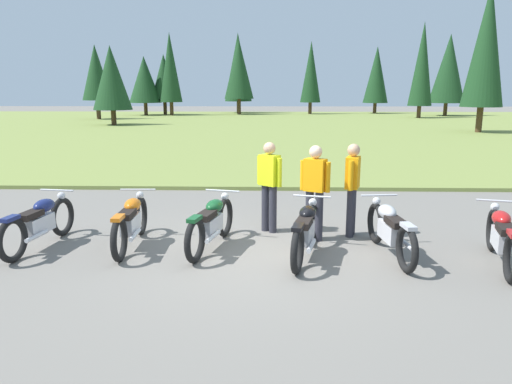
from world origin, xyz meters
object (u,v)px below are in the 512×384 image
motorcycle_red (502,237)px  rider_with_back_turned (352,184)px  motorcycle_navy (40,222)px  rider_near_row_end (315,187)px  rider_checking_bike (269,182)px  motorcycle_black (306,230)px  motorcycle_silver (390,229)px  motorcycle_british_green (211,223)px  motorcycle_orange (131,221)px

motorcycle_red → rider_with_back_turned: rider_with_back_turned is taller
motorcycle_navy → rider_near_row_end: bearing=6.8°
rider_checking_bike → rider_with_back_turned: bearing=-8.3°
motorcycle_black → motorcycle_silver: (1.34, 0.10, 0.00)m
rider_near_row_end → motorcycle_british_green: bearing=-164.0°
motorcycle_orange → motorcycle_silver: bearing=-4.7°
motorcycle_orange → motorcycle_red: bearing=-6.8°
rider_with_back_turned → motorcycle_black: bearing=-127.3°
motorcycle_british_green → motorcycle_red: 4.49m
motorcycle_red → motorcycle_black: bearing=175.1°
motorcycle_navy → rider_near_row_end: (4.60, 0.55, 0.51)m
rider_with_back_turned → rider_checking_bike: same height
motorcycle_navy → motorcycle_british_green: size_ratio=1.01×
motorcycle_silver → rider_checking_bike: rider_checking_bike is taller
motorcycle_orange → rider_near_row_end: bearing=8.4°
rider_checking_bike → motorcycle_red: bearing=-25.3°
motorcycle_silver → motorcycle_red: (1.58, -0.35, 0.00)m
rider_near_row_end → rider_with_back_turned: 0.74m
motorcycle_silver → motorcycle_red: 1.62m
motorcycle_orange → motorcycle_british_green: (1.36, -0.04, 0.00)m
motorcycle_silver → rider_with_back_turned: (-0.44, 1.08, 0.51)m
motorcycle_navy → motorcycle_orange: size_ratio=1.00×
motorcycle_orange → rider_near_row_end: 3.17m
motorcycle_british_green → motorcycle_silver: size_ratio=0.98×
motorcycle_black → rider_checking_bike: rider_checking_bike is taller
motorcycle_orange → rider_with_back_turned: bearing=11.0°
motorcycle_black → motorcycle_silver: 1.34m
motorcycle_british_green → motorcycle_orange: bearing=178.3°
motorcycle_silver → motorcycle_navy: bearing=177.4°
motorcycle_orange → motorcycle_red: size_ratio=1.02×
motorcycle_orange → rider_checking_bike: rider_checking_bike is taller
motorcycle_navy → motorcycle_black: bearing=-4.6°
rider_near_row_end → rider_with_back_turned: bearing=22.0°
motorcycle_red → rider_checking_bike: (-3.49, 1.65, 0.51)m
motorcycle_orange → motorcycle_red: 5.84m
motorcycle_british_green → motorcycle_silver: (2.87, -0.30, 0.00)m
motorcycle_black → rider_with_back_turned: bearing=52.7°
motorcycle_black → rider_with_back_turned: size_ratio=1.24×
motorcycle_black → rider_checking_bike: bearing=112.5°
motorcycle_orange → rider_checking_bike: 2.55m
motorcycle_british_green → rider_checking_bike: bearing=46.2°
motorcycle_red → rider_with_back_turned: 2.52m
motorcycle_british_green → rider_checking_bike: rider_checking_bike is taller
motorcycle_navy → rider_near_row_end: 4.66m
motorcycle_navy → motorcycle_black: 4.41m
rider_checking_bike → motorcycle_navy: bearing=-164.8°
motorcycle_red → rider_checking_bike: size_ratio=1.23×
motorcycle_silver → rider_with_back_turned: 1.27m
motorcycle_navy → motorcycle_british_green: bearing=1.0°
motorcycle_navy → rider_checking_bike: 3.99m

